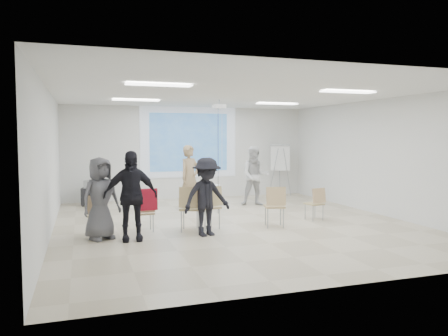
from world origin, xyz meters
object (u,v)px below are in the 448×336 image
object	(u,v)px
pedestal_table	(210,195)
audience_left	(131,189)
chair_right_far	(316,201)
av_cart	(91,194)
chair_far_left	(98,212)
audience_outer	(100,193)
chair_left_inner	(191,205)
laptop	(191,207)
flipchart_easel	(280,158)
player_left	(190,174)
player_right	(255,173)
audience_mid	(207,192)
chair_center	(210,204)
chair_right_inner	(275,203)
chair_left_mid	(145,210)

from	to	relation	value
pedestal_table	audience_left	bearing A→B (deg)	-128.67
chair_right_far	av_cart	distance (m)	6.59
chair_far_left	audience_outer	size ratio (longest dim) A/B	0.47
chair_left_inner	audience_left	size ratio (longest dim) A/B	0.48
laptop	audience_left	size ratio (longest dim) A/B	0.18
pedestal_table	flipchart_easel	world-z (taller)	flipchart_easel
audience_outer	flipchart_easel	xyz separation A→B (m)	(6.10, 4.65, 0.39)
player_left	player_right	distance (m)	2.07
chair_far_left	audience_mid	size ratio (longest dim) A/B	0.47
chair_center	chair_right_inner	distance (m)	1.46
flipchart_easel	audience_left	bearing A→B (deg)	-118.49
laptop	av_cart	xyz separation A→B (m)	(-1.98, 4.30, -0.18)
player_right	audience_outer	size ratio (longest dim) A/B	1.06
chair_left_mid	chair_right_far	distance (m)	4.11
chair_right_inner	audience_left	size ratio (longest dim) A/B	0.46
chair_right_inner	chair_right_far	xyz separation A→B (m)	(1.29, 0.44, -0.08)
chair_left_mid	audience_mid	bearing A→B (deg)	-35.32
player_left	player_right	bearing A→B (deg)	-21.55
pedestal_table	audience_outer	distance (m)	4.28
chair_right_far	av_cart	xyz separation A→B (m)	(-5.14, 4.11, -0.13)
chair_left_mid	flipchart_easel	world-z (taller)	flipchart_easel
chair_left_mid	audience_mid	world-z (taller)	audience_mid
player_right	laptop	size ratio (longest dim) A/B	5.39
player_left	audience_left	distance (m)	3.61
chair_far_left	audience_outer	xyz separation A→B (m)	(0.04, -0.28, 0.41)
player_left	chair_left_inner	distance (m)	2.78
chair_right_inner	audience_left	xyz separation A→B (m)	(-3.19, -0.23, 0.46)
chair_right_inner	flipchart_easel	distance (m)	5.32
audience_mid	av_cart	world-z (taller)	audience_mid
chair_left_inner	laptop	bearing A→B (deg)	93.93
pedestal_table	chair_far_left	distance (m)	4.09
player_right	chair_center	xyz separation A→B (m)	(-2.22, -2.83, -0.40)
chair_center	flipchart_easel	distance (m)	5.88
chair_left_mid	pedestal_table	bearing A→B (deg)	46.17
chair_right_far	flipchart_easel	bearing A→B (deg)	66.82
player_left	player_right	size ratio (longest dim) A/B	1.06
player_left	flipchart_easel	bearing A→B (deg)	-1.83
chair_center	chair_right_far	size ratio (longest dim) A/B	1.19
audience_left	av_cart	size ratio (longest dim) A/B	2.70
audience_mid	chair_far_left	bearing A→B (deg)	148.56
chair_right_far	player_left	bearing A→B (deg)	127.86
pedestal_table	chair_center	world-z (taller)	chair_center
chair_left_inner	player_right	bearing A→B (deg)	68.36
av_cart	player_left	bearing A→B (deg)	-23.47
av_cart	chair_left_mid	bearing A→B (deg)	-65.68
chair_far_left	chair_left_mid	size ratio (longest dim) A/B	1.07
chair_far_left	audience_outer	bearing A→B (deg)	-74.05
pedestal_table	chair_center	distance (m)	2.80
player_right	chair_center	bearing A→B (deg)	-111.44
flipchart_easel	player_left	bearing A→B (deg)	-132.68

